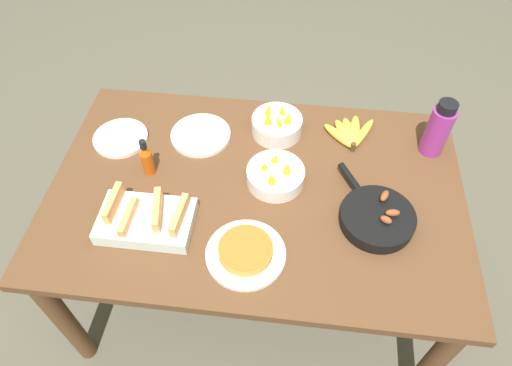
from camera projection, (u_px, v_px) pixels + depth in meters
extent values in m
plane|color=#565142|center=(256.00, 281.00, 2.17)|extent=(14.00, 14.00, 0.00)
cube|color=brown|center=(256.00, 191.00, 1.64)|extent=(1.47, 0.95, 0.03)
cylinder|color=brown|center=(64.00, 319.00, 1.71)|extent=(0.07, 0.07, 0.67)
cylinder|color=brown|center=(433.00, 363.00, 1.60)|extent=(0.07, 0.07, 0.67)
cylinder|color=brown|center=(128.00, 158.00, 2.22)|extent=(0.07, 0.07, 0.67)
cylinder|color=brown|center=(411.00, 183.00, 2.12)|extent=(0.07, 0.07, 0.67)
ellipsoid|color=gold|center=(362.00, 134.00, 1.78)|extent=(0.11, 0.19, 0.03)
ellipsoid|color=gold|center=(354.00, 132.00, 1.78)|extent=(0.05, 0.19, 0.04)
ellipsoid|color=gold|center=(349.00, 133.00, 1.78)|extent=(0.07, 0.17, 0.04)
ellipsoid|color=gold|center=(345.00, 134.00, 1.77)|extent=(0.11, 0.16, 0.04)
ellipsoid|color=gold|center=(339.00, 136.00, 1.77)|extent=(0.14, 0.14, 0.04)
cylinder|color=#4C3819|center=(353.00, 147.00, 1.73)|extent=(0.02, 0.02, 0.04)
cube|color=silver|center=(146.00, 221.00, 1.51)|extent=(0.31, 0.19, 0.05)
cube|color=#F29E56|center=(114.00, 203.00, 1.49)|extent=(0.03, 0.14, 0.05)
cube|color=#F29E56|center=(128.00, 217.00, 1.47)|extent=(0.03, 0.14, 0.04)
cube|color=#F29E56|center=(157.00, 210.00, 1.48)|extent=(0.05, 0.15, 0.05)
cube|color=#F29E56|center=(180.00, 215.00, 1.47)|extent=(0.04, 0.15, 0.05)
cylinder|color=black|center=(376.00, 222.00, 1.53)|extent=(0.24, 0.24, 0.01)
cylinder|color=black|center=(377.00, 218.00, 1.51)|extent=(0.25, 0.25, 0.04)
cylinder|color=black|center=(350.00, 177.00, 1.61)|extent=(0.08, 0.12, 0.02)
ellipsoid|color=brown|center=(385.00, 196.00, 1.52)|extent=(0.05, 0.06, 0.03)
ellipsoid|color=brown|center=(386.00, 220.00, 1.46)|extent=(0.05, 0.04, 0.03)
ellipsoid|color=brown|center=(393.00, 213.00, 1.47)|extent=(0.05, 0.04, 0.03)
cylinder|color=silver|center=(246.00, 254.00, 1.45)|extent=(0.26, 0.26, 0.02)
cylinder|color=gold|center=(246.00, 250.00, 1.43)|extent=(0.17, 0.17, 0.03)
cylinder|color=#9F6624|center=(246.00, 247.00, 1.41)|extent=(0.17, 0.17, 0.00)
cylinder|color=silver|center=(121.00, 138.00, 1.78)|extent=(0.21, 0.21, 0.02)
cylinder|color=#B2B2B7|center=(117.00, 142.00, 1.74)|extent=(0.09, 0.10, 0.01)
cube|color=#B2B2B7|center=(107.00, 129.00, 1.79)|extent=(0.05, 0.05, 0.00)
cylinder|color=silver|center=(201.00, 135.00, 1.79)|extent=(0.23, 0.23, 0.02)
cylinder|color=#B2B2B7|center=(196.00, 131.00, 1.79)|extent=(0.12, 0.04, 0.01)
cube|color=#B2B2B7|center=(215.00, 136.00, 1.77)|extent=(0.05, 0.03, 0.00)
cylinder|color=silver|center=(277.00, 125.00, 1.78)|extent=(0.20, 0.20, 0.07)
cone|color=#F4A819|center=(288.00, 118.00, 1.73)|extent=(0.04, 0.05, 0.05)
cone|color=#F4A819|center=(282.00, 110.00, 1.76)|extent=(0.04, 0.04, 0.05)
cone|color=#F4A819|center=(269.00, 110.00, 1.75)|extent=(0.05, 0.05, 0.06)
cone|color=#F4A819|center=(268.00, 119.00, 1.72)|extent=(0.05, 0.05, 0.05)
cone|color=#F4A819|center=(278.00, 121.00, 1.71)|extent=(0.04, 0.03, 0.06)
cylinder|color=silver|center=(275.00, 176.00, 1.63)|extent=(0.21, 0.21, 0.06)
cone|color=#F4A819|center=(287.00, 168.00, 1.59)|extent=(0.03, 0.04, 0.05)
cone|color=#F4A819|center=(276.00, 158.00, 1.62)|extent=(0.04, 0.03, 0.05)
cone|color=#F4A819|center=(265.00, 166.00, 1.59)|extent=(0.03, 0.04, 0.05)
cone|color=#F4A819|center=(271.00, 179.00, 1.56)|extent=(0.04, 0.04, 0.05)
cylinder|color=#992D89|center=(437.00, 131.00, 1.67)|extent=(0.09, 0.09, 0.20)
cylinder|color=black|center=(448.00, 107.00, 1.58)|extent=(0.07, 0.07, 0.03)
cylinder|color=#C64C0F|center=(148.00, 163.00, 1.64)|extent=(0.04, 0.04, 0.10)
cone|color=#C64C0F|center=(144.00, 151.00, 1.59)|extent=(0.04, 0.04, 0.03)
cylinder|color=black|center=(143.00, 144.00, 1.57)|extent=(0.02, 0.02, 0.03)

